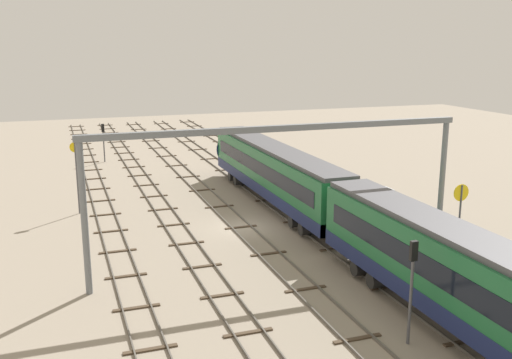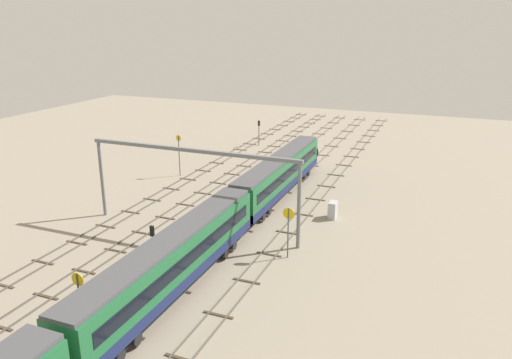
{
  "view_description": "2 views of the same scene",
  "coord_description": "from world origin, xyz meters",
  "px_view_note": "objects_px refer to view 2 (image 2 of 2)",
  "views": [
    {
      "loc": [
        -38.55,
        12.31,
        13.2
      ],
      "look_at": [
        4.81,
        -2.86,
        2.33
      ],
      "focal_mm": 40.62,
      "sensor_mm": 36.0,
      "label": 1
    },
    {
      "loc": [
        -49.22,
        -23.38,
        20.52
      ],
      "look_at": [
        3.2,
        -2.22,
        2.35
      ],
      "focal_mm": 34.71,
      "sensor_mm": 36.0,
      "label": 2
    }
  ],
  "objects_px": {
    "speed_sign_near_foreground": "(179,151)",
    "speed_sign_far_trackside": "(288,224)",
    "relay_cabinet": "(333,210)",
    "overhead_gantry": "(192,167)",
    "speed_sign_mid_trackside": "(79,296)",
    "signal_light_trackside_departure": "(153,245)",
    "train": "(177,260)",
    "signal_light_trackside_approach": "(259,129)"
  },
  "relations": [
    {
      "from": "train",
      "to": "speed_sign_far_trackside",
      "type": "distance_m",
      "value": 10.73
    },
    {
      "from": "speed_sign_mid_trackside",
      "to": "signal_light_trackside_departure",
      "type": "bearing_deg",
      "value": -0.71
    },
    {
      "from": "speed_sign_mid_trackside",
      "to": "signal_light_trackside_departure",
      "type": "height_order",
      "value": "speed_sign_mid_trackside"
    },
    {
      "from": "train",
      "to": "speed_sign_mid_trackside",
      "type": "xyz_separation_m",
      "value": [
        -7.91,
        2.69,
        0.59
      ]
    },
    {
      "from": "overhead_gantry",
      "to": "speed_sign_far_trackside",
      "type": "height_order",
      "value": "overhead_gantry"
    },
    {
      "from": "overhead_gantry",
      "to": "speed_sign_near_foreground",
      "type": "xyz_separation_m",
      "value": [
        15.87,
        10.91,
        -3.17
      ]
    },
    {
      "from": "train",
      "to": "speed_sign_far_trackside",
      "type": "bearing_deg",
      "value": -35.93
    },
    {
      "from": "train",
      "to": "overhead_gantry",
      "type": "height_order",
      "value": "overhead_gantry"
    },
    {
      "from": "speed_sign_near_foreground",
      "to": "signal_light_trackside_approach",
      "type": "bearing_deg",
      "value": -10.38
    },
    {
      "from": "overhead_gantry",
      "to": "signal_light_trackside_approach",
      "type": "distance_m",
      "value": 37.1
    },
    {
      "from": "overhead_gantry",
      "to": "speed_sign_far_trackside",
      "type": "bearing_deg",
      "value": -101.75
    },
    {
      "from": "speed_sign_near_foreground",
      "to": "speed_sign_far_trackside",
      "type": "bearing_deg",
      "value": -129.74
    },
    {
      "from": "overhead_gantry",
      "to": "speed_sign_far_trackside",
      "type": "relative_size",
      "value": 4.76
    },
    {
      "from": "train",
      "to": "signal_light_trackside_approach",
      "type": "bearing_deg",
      "value": 14.06
    },
    {
      "from": "speed_sign_far_trackside",
      "to": "signal_light_trackside_approach",
      "type": "height_order",
      "value": "speed_sign_far_trackside"
    },
    {
      "from": "speed_sign_far_trackside",
      "to": "relay_cabinet",
      "type": "distance_m",
      "value": 11.2
    },
    {
      "from": "overhead_gantry",
      "to": "speed_sign_far_trackside",
      "type": "distance_m",
      "value": 11.66
    },
    {
      "from": "train",
      "to": "relay_cabinet",
      "type": "distance_m",
      "value": 21.1
    },
    {
      "from": "train",
      "to": "speed_sign_far_trackside",
      "type": "height_order",
      "value": "train"
    },
    {
      "from": "signal_light_trackside_departure",
      "to": "overhead_gantry",
      "type": "bearing_deg",
      "value": 11.12
    },
    {
      "from": "overhead_gantry",
      "to": "relay_cabinet",
      "type": "relative_size",
      "value": 12.46
    },
    {
      "from": "speed_sign_far_trackside",
      "to": "signal_light_trackside_approach",
      "type": "bearing_deg",
      "value": 25.18
    },
    {
      "from": "speed_sign_near_foreground",
      "to": "train",
      "type": "bearing_deg",
      "value": -149.92
    },
    {
      "from": "overhead_gantry",
      "to": "relay_cabinet",
      "type": "xyz_separation_m",
      "value": [
        8.58,
        -12.42,
        -5.81
      ]
    },
    {
      "from": "train",
      "to": "signal_light_trackside_departure",
      "type": "xyz_separation_m",
      "value": [
        0.64,
        2.59,
        0.51
      ]
    },
    {
      "from": "signal_light_trackside_approach",
      "to": "train",
      "type": "bearing_deg",
      "value": -165.94
    },
    {
      "from": "overhead_gantry",
      "to": "speed_sign_mid_trackside",
      "type": "bearing_deg",
      "value": -174.19
    },
    {
      "from": "speed_sign_mid_trackside",
      "to": "overhead_gantry",
      "type": "bearing_deg",
      "value": 5.81
    },
    {
      "from": "speed_sign_far_trackside",
      "to": "signal_light_trackside_departure",
      "type": "height_order",
      "value": "signal_light_trackside_departure"
    },
    {
      "from": "speed_sign_far_trackside",
      "to": "overhead_gantry",
      "type": "bearing_deg",
      "value": 78.25
    },
    {
      "from": "train",
      "to": "relay_cabinet",
      "type": "relative_size",
      "value": 40.9
    },
    {
      "from": "relay_cabinet",
      "to": "speed_sign_mid_trackside",
      "type": "bearing_deg",
      "value": 159.05
    },
    {
      "from": "signal_light_trackside_departure",
      "to": "signal_light_trackside_approach",
      "type": "bearing_deg",
      "value": 11.21
    },
    {
      "from": "train",
      "to": "speed_sign_far_trackside",
      "type": "relative_size",
      "value": 15.62
    },
    {
      "from": "signal_light_trackside_departure",
      "to": "relay_cabinet",
      "type": "xyz_separation_m",
      "value": [
        18.89,
        -10.4,
        -2.25
      ]
    },
    {
      "from": "speed_sign_near_foreground",
      "to": "relay_cabinet",
      "type": "xyz_separation_m",
      "value": [
        -7.28,
        -23.34,
        -2.65
      ]
    },
    {
      "from": "train",
      "to": "signal_light_trackside_departure",
      "type": "height_order",
      "value": "train"
    },
    {
      "from": "speed_sign_mid_trackside",
      "to": "speed_sign_far_trackside",
      "type": "xyz_separation_m",
      "value": [
        16.58,
        -8.98,
        0.01
      ]
    },
    {
      "from": "overhead_gantry",
      "to": "speed_sign_near_foreground",
      "type": "bearing_deg",
      "value": 34.52
    },
    {
      "from": "speed_sign_far_trackside",
      "to": "speed_sign_near_foreground",
      "type": "bearing_deg",
      "value": 50.26
    },
    {
      "from": "relay_cabinet",
      "to": "overhead_gantry",
      "type": "bearing_deg",
      "value": 124.64
    },
    {
      "from": "overhead_gantry",
      "to": "signal_light_trackside_departure",
      "type": "bearing_deg",
      "value": -168.88
    }
  ]
}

